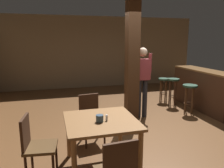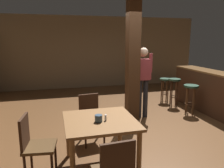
% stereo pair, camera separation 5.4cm
% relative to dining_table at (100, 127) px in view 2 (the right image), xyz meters
% --- Properties ---
extents(ground_plane, '(10.80, 10.80, 0.00)m').
position_rel_dining_table_xyz_m(ground_plane, '(1.27, 1.24, -0.65)').
color(ground_plane, brown).
extents(wall_back, '(8.00, 0.10, 2.80)m').
position_rel_dining_table_xyz_m(wall_back, '(1.27, 5.74, 0.75)').
color(wall_back, '#756047').
rests_on(wall_back, ground_plane).
extents(pillar, '(0.28, 0.28, 2.80)m').
position_rel_dining_table_xyz_m(pillar, '(1.16, 1.82, 0.75)').
color(pillar, '#422816').
rests_on(pillar, ground_plane).
extents(dining_table, '(1.03, 1.03, 0.76)m').
position_rel_dining_table_xyz_m(dining_table, '(0.00, 0.00, 0.00)').
color(dining_table, brown).
rests_on(dining_table, ground_plane).
extents(chair_west, '(0.47, 0.47, 0.89)m').
position_rel_dining_table_xyz_m(chair_west, '(-0.93, -0.00, -0.14)').
color(chair_west, '#4C3319').
rests_on(chair_west, ground_plane).
extents(chair_north, '(0.47, 0.47, 0.89)m').
position_rel_dining_table_xyz_m(chair_north, '(0.00, 0.88, -0.14)').
color(chair_north, '#4C3319').
rests_on(chair_north, ground_plane).
extents(napkin_cup, '(0.11, 0.11, 0.10)m').
position_rel_dining_table_xyz_m(napkin_cup, '(-0.04, -0.08, 0.17)').
color(napkin_cup, '#33475B').
rests_on(napkin_cup, dining_table).
extents(salt_shaker, '(0.03, 0.03, 0.09)m').
position_rel_dining_table_xyz_m(salt_shaker, '(0.07, -0.07, 0.16)').
color(salt_shaker, silver).
rests_on(salt_shaker, dining_table).
extents(standing_person, '(0.47, 0.21, 1.72)m').
position_rel_dining_table_xyz_m(standing_person, '(1.45, 1.87, 0.36)').
color(standing_person, maroon).
rests_on(standing_person, ground_plane).
extents(bar_counter, '(0.56, 2.15, 1.09)m').
position_rel_dining_table_xyz_m(bar_counter, '(3.28, 2.03, -0.09)').
color(bar_counter, brown).
rests_on(bar_counter, ground_plane).
extents(bar_stool_near, '(0.37, 0.37, 0.76)m').
position_rel_dining_table_xyz_m(bar_stool_near, '(2.77, 1.81, -0.07)').
color(bar_stool_near, '#1E3828').
rests_on(bar_stool_near, ground_plane).
extents(bar_stool_mid, '(0.34, 0.34, 0.80)m').
position_rel_dining_table_xyz_m(bar_stool_mid, '(2.71, 2.53, -0.05)').
color(bar_stool_mid, '#1E3828').
rests_on(bar_stool_mid, ground_plane).
extents(bar_stool_far, '(0.34, 0.34, 0.73)m').
position_rel_dining_table_xyz_m(bar_stool_far, '(2.68, 3.00, -0.10)').
color(bar_stool_far, '#1E3828').
rests_on(bar_stool_far, ground_plane).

